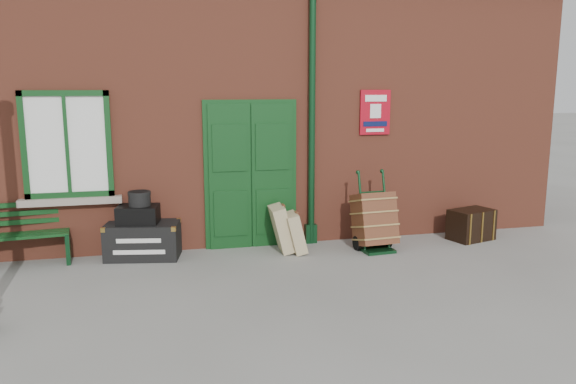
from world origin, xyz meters
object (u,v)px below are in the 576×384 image
object	(u,v)px
bench	(14,234)
porter_trolley	(374,220)
houdini_trunk	(143,240)
dark_trunk	(471,225)

from	to	relation	value
bench	porter_trolley	size ratio (longest dim) A/B	1.25
bench	houdini_trunk	bearing A→B (deg)	-8.13
houdini_trunk	dark_trunk	distance (m)	5.17
bench	porter_trolley	bearing A→B (deg)	-11.05
houdini_trunk	porter_trolley	size ratio (longest dim) A/B	0.88
bench	dark_trunk	bearing A→B (deg)	-8.40
houdini_trunk	dark_trunk	size ratio (longest dim) A/B	1.50
porter_trolley	dark_trunk	size ratio (longest dim) A/B	1.71
dark_trunk	houdini_trunk	bearing A→B (deg)	161.04
houdini_trunk	porter_trolley	distance (m)	3.44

